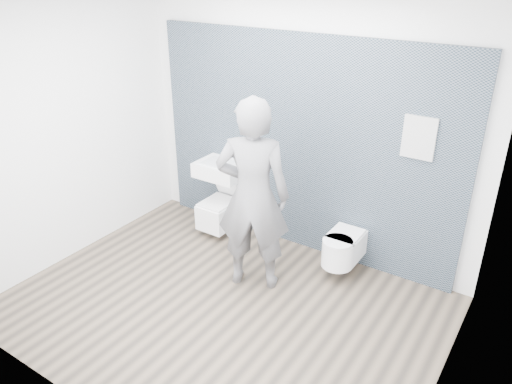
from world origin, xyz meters
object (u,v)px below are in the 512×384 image
Objects in this scene: washbasin at (221,169)px; toilet_rounded at (342,248)px; visitor at (253,196)px; toilet_square at (220,211)px.

washbasin is 1.69m from toilet_rounded.
washbasin is at bearing -60.87° from visitor.
toilet_rounded is at bearing -161.69° from visitor.
toilet_square is 1.62m from toilet_rounded.
washbasin is 1.01× the size of toilet_rounded.
washbasin is 1.16m from visitor.
washbasin reaches higher than toilet_square.
toilet_square is (0.00, -0.04, -0.54)m from washbasin.
washbasin is at bearing 177.56° from toilet_rounded.
toilet_rounded is (1.62, -0.02, 0.04)m from toilet_square.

